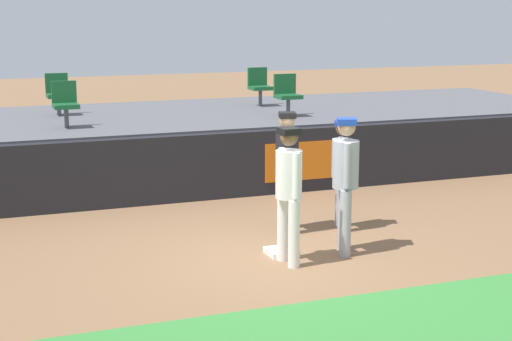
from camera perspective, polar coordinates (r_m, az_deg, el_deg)
The scene contains 12 objects.
ground_plane at distance 11.06m, azimuth 1.87°, elevation -6.21°, with size 60.00×60.00×0.00m, color #846042.
first_base at distance 11.18m, azimuth 1.82°, elevation -5.79°, with size 0.40×0.40×0.08m, color white.
player_fielder_home at distance 10.55m, azimuth 2.34°, elevation -1.12°, with size 0.37×0.58×1.84m.
player_runner_visitor at distance 11.07m, azimuth 6.38°, elevation -0.38°, with size 0.47×0.50×1.90m.
player_coach_visitor at distance 12.27m, azimuth 6.13°, elevation 0.23°, with size 0.41×0.45×1.69m.
player_umpire at distance 12.07m, azimuth 2.22°, elevation 0.52°, with size 0.44×0.50×1.84m.
field_wall at distance 14.23m, azimuth -3.68°, elevation 0.27°, with size 18.00×0.26×1.18m.
bleacher_platform at distance 16.66m, azimuth -6.31°, elevation 1.94°, with size 18.00×4.80×1.21m, color #59595E.
seat_front_left at distance 15.00m, azimuth -13.41°, elevation 4.78°, with size 0.45×0.44×0.84m.
seat_back_left at distance 16.79m, azimuth -13.92°, elevation 5.46°, with size 0.45×0.44×0.84m.
seat_front_right at distance 16.14m, azimuth 2.21°, elevation 5.55°, with size 0.47×0.44×0.84m.
seat_back_right at distance 17.84m, azimuth 0.23°, elevation 6.14°, with size 0.45×0.44×0.84m.
Camera 1 is at (-4.05, -9.72, 3.38)m, focal length 56.26 mm.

